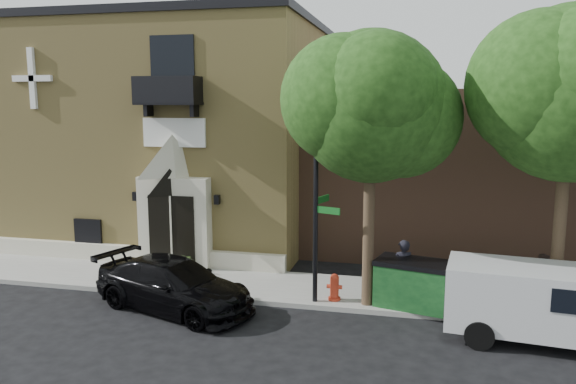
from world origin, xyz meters
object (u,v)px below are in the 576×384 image
(fire_hydrant, at_px, (334,287))
(pedestrian_far, at_px, (542,280))
(black_sedan, at_px, (174,285))
(street_sign, at_px, (317,211))
(dumpster, at_px, (413,283))
(pedestrian_near, at_px, (403,270))
(cargo_van, at_px, (554,303))

(fire_hydrant, height_order, pedestrian_far, pedestrian_far)
(black_sedan, xyz_separation_m, fire_hydrant, (4.47, 1.40, -0.19))
(street_sign, relative_size, dumpster, 2.33)
(dumpster, xyz_separation_m, pedestrian_near, (-0.31, 0.56, 0.22))
(dumpster, bearing_deg, street_sign, -161.40)
(street_sign, height_order, pedestrian_far, street_sign)
(cargo_van, height_order, dumpster, cargo_van)
(black_sedan, relative_size, dumpster, 2.20)
(black_sedan, distance_m, street_sign, 4.64)
(cargo_van, xyz_separation_m, street_sign, (-6.16, 1.30, 1.77))
(fire_hydrant, bearing_deg, cargo_van, -15.04)
(black_sedan, xyz_separation_m, pedestrian_near, (6.42, 1.96, 0.32))
(dumpster, distance_m, pedestrian_near, 0.68)
(cargo_van, xyz_separation_m, dumpster, (-3.39, 1.51, -0.24))
(dumpster, bearing_deg, cargo_van, -9.62)
(cargo_van, bearing_deg, fire_hydrant, 171.48)
(street_sign, relative_size, pedestrian_far, 3.52)
(cargo_van, bearing_deg, black_sedan, -174.12)
(cargo_van, height_order, fire_hydrant, cargo_van)
(black_sedan, bearing_deg, street_sign, -54.39)
(fire_hydrant, bearing_deg, pedestrian_near, 15.91)
(fire_hydrant, height_order, pedestrian_near, pedestrian_near)
(cargo_van, xyz_separation_m, pedestrian_near, (-3.70, 2.07, -0.02))
(cargo_van, xyz_separation_m, pedestrian_far, (0.23, 2.47, -0.17))
(black_sedan, height_order, cargo_van, cargo_van)
(dumpster, bearing_deg, black_sedan, -153.93)
(black_sedan, xyz_separation_m, dumpster, (6.73, 1.39, 0.10))
(street_sign, xyz_separation_m, pedestrian_near, (2.46, 0.77, -1.79))
(street_sign, bearing_deg, dumpster, 23.23)
(black_sedan, xyz_separation_m, street_sign, (3.96, 1.19, 2.11))
(fire_hydrant, distance_m, pedestrian_near, 2.08)
(fire_hydrant, bearing_deg, dumpster, -0.21)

